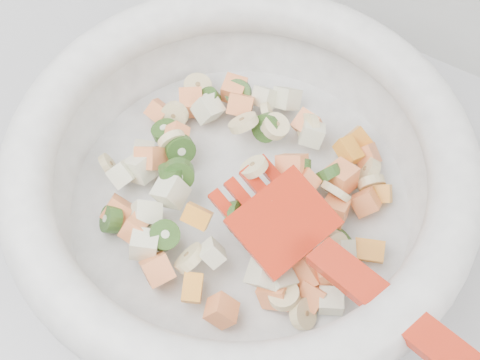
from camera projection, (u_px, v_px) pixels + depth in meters
The scene contains 1 object.
mixing_bowl at pixel (241, 174), 0.49m from camera, with size 0.50×0.38×0.13m.
Camera 1 is at (0.02, 1.25, 1.37)m, focal length 45.00 mm.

